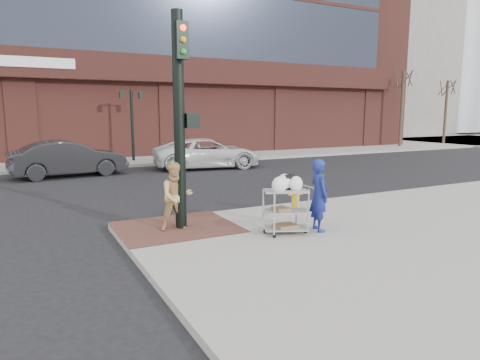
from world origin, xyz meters
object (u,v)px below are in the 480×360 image
traffic_signal_pole (180,115)px  fire_hydrant (295,194)px  pedestrian_tan (176,196)px  sedan_dark (69,159)px  minivan_white (208,153)px  utility_cart (286,207)px  woman_blue (319,195)px  lamp_post (132,117)px

traffic_signal_pole → fire_hydrant: (3.43, 0.26, -2.20)m
traffic_signal_pole → pedestrian_tan: size_ratio=3.13×
pedestrian_tan → fire_hydrant: pedestrian_tan is taller
traffic_signal_pole → sedan_dark: 11.47m
minivan_white → utility_cart: size_ratio=4.15×
minivan_white → utility_cart: bearing=174.1°
woman_blue → pedestrian_tan: 3.33m
sedan_dark → fire_hydrant: size_ratio=5.33×
traffic_signal_pole → fire_hydrant: traffic_signal_pole is taller
lamp_post → pedestrian_tan: size_ratio=2.51×
pedestrian_tan → minivan_white: bearing=65.1°
sedan_dark → utility_cart: sedan_dark is taller
minivan_white → fire_hydrant: (-1.92, -10.79, -0.15)m
lamp_post → woman_blue: size_ratio=2.37×
traffic_signal_pole → fire_hydrant: bearing=4.3°
traffic_signal_pole → woman_blue: traffic_signal_pole is taller
pedestrian_tan → utility_cart: size_ratio=1.18×
pedestrian_tan → minivan_white: (5.52, 11.12, -0.17)m
sedan_dark → minivan_white: bearing=-98.1°
lamp_post → utility_cart: size_ratio=2.95×
pedestrian_tan → fire_hydrant: 3.63m
lamp_post → pedestrian_tan: (-2.65, -15.30, -1.67)m
lamp_post → fire_hydrant: bearing=-86.4°
sedan_dark → utility_cart: (3.34, -12.72, -0.06)m
traffic_signal_pole → woman_blue: bearing=-31.2°
traffic_signal_pole → minivan_white: bearing=64.1°
lamp_post → traffic_signal_pole: 15.43m
lamp_post → traffic_signal_pole: size_ratio=0.80×
minivan_white → traffic_signal_pole: bearing=163.4°
pedestrian_tan → utility_cart: bearing=-32.9°
lamp_post → pedestrian_tan: lamp_post is taller
fire_hydrant → utility_cart: bearing=-130.1°
pedestrian_tan → fire_hydrant: (3.60, 0.33, -0.32)m
woman_blue → pedestrian_tan: (-2.92, 1.59, -0.05)m
woman_blue → minivan_white: (2.60, 12.71, -0.21)m
fire_hydrant → sedan_dark: bearing=113.8°
lamp_post → fire_hydrant: size_ratio=4.27×
lamp_post → utility_cart: (-0.54, -16.74, -1.85)m
traffic_signal_pole → woman_blue: (2.75, -1.66, -1.84)m
lamp_post → woman_blue: bearing=-89.1°
woman_blue → sedan_dark: bearing=29.1°
utility_cart → pedestrian_tan: bearing=145.6°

